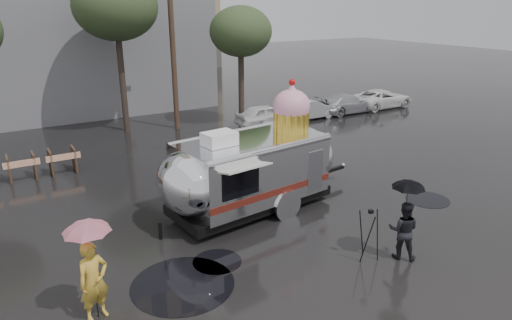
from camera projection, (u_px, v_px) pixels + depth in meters
ground at (284, 254)px, 12.56m from camera, size 120.00×120.00×0.00m
puddles at (257, 257)px, 12.42m from camera, size 11.38×2.55×0.01m
grey_building at (10, 4)px, 27.88m from camera, size 22.00×12.00×13.00m
utility_pole at (172, 42)px, 23.59m from camera, size 1.60×0.28×9.00m
tree_mid at (115, 7)px, 22.61m from camera, size 4.20×4.20×8.03m
tree_right at (241, 32)px, 24.35m from camera, size 3.36×3.36×6.42m
barricade_row at (22, 167)px, 17.73m from camera, size 4.30×0.80×1.00m
parked_cars at (332, 104)px, 27.79m from camera, size 13.20×1.90×1.50m
airstream_trailer at (253, 167)px, 14.86m from camera, size 7.92×3.56×4.28m
person_left at (94, 281)px, 9.76m from camera, size 0.76×0.61×1.84m
umbrella_pink at (88, 238)px, 9.41m from camera, size 1.22×1.22×2.38m
person_right at (403, 230)px, 12.16m from camera, size 0.84×0.87×1.63m
umbrella_black at (408, 192)px, 11.80m from camera, size 1.06×1.06×2.27m
tripod at (369, 230)px, 12.10m from camera, size 0.59×0.56×1.45m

